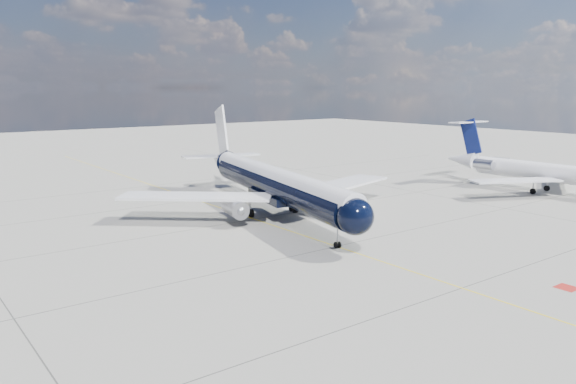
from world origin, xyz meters
TOP-DOWN VIEW (x-y plane):
  - ground at (0.00, 30.00)m, footprint 320.00×320.00m
  - taxiway_centerline at (0.00, 25.00)m, footprint 0.16×160.00m
  - red_marking at (6.80, -10.00)m, footprint 1.60×1.60m
  - main_airliner at (3.28, 25.82)m, footprint 36.77×45.38m
  - regional_jet at (44.69, 14.48)m, footprint 27.83×31.89m

SIDE VIEW (x-z plane):
  - ground at x=0.00m, z-range 0.00..0.00m
  - taxiway_centerline at x=0.00m, z-range 0.00..0.01m
  - red_marking at x=6.80m, z-range 0.00..0.01m
  - regional_jet at x=44.69m, z-range -2.00..8.82m
  - main_airliner at x=3.28m, z-range -2.51..10.72m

